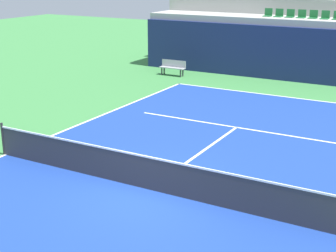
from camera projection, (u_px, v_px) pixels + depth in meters
ground_plane at (149, 190)px, 13.72m from camera, size 80.00×80.00×0.00m
court_surface at (149, 189)px, 13.72m from camera, size 11.00×24.00×0.01m
baseline_far at (281, 96)px, 23.65m from camera, size 11.00×0.10×0.00m
sideline_left at (6, 155)px, 16.26m from camera, size 0.10×24.00×0.00m
service_line_far at (236, 127)px, 19.04m from camera, size 8.26×0.10×0.00m
centre_service_line at (200, 153)px, 16.38m from camera, size 0.10×6.40×0.00m
back_wall at (303, 55)px, 26.18m from camera, size 18.88×0.30×2.86m
stands_tier_lower at (310, 49)px, 27.25m from camera, size 18.88×2.40×3.21m
stands_tier_upper at (321, 35)px, 29.10m from camera, size 18.88×2.40×4.12m
seating_row_lower at (313, 16)px, 26.80m from camera, size 5.47×0.44×0.44m
tennis_net at (148, 173)px, 13.57m from camera, size 11.08×0.08×1.07m
player_bench at (173, 67)px, 28.11m from camera, size 1.50×0.40×0.85m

